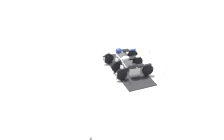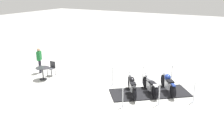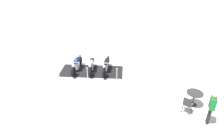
{
  "view_description": "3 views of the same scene",
  "coord_description": "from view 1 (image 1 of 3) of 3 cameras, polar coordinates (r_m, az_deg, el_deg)",
  "views": [
    {
      "loc": [
        11.82,
        2.76,
        7.28
      ],
      "look_at": [
        1.95,
        -0.33,
        1.03
      ],
      "focal_mm": 38.17,
      "sensor_mm": 36.0,
      "label": 1
    },
    {
      "loc": [
        -4.3,
        11.79,
        5.47
      ],
      "look_at": [
        2.1,
        0.41,
        1.09
      ],
      "focal_mm": 40.24,
      "sensor_mm": 36.0,
      "label": 2
    },
    {
      "loc": [
        8.94,
        -7.63,
        6.66
      ],
      "look_at": [
        1.76,
        0.13,
        0.73
      ],
      "focal_mm": 31.54,
      "sensor_mm": 36.0,
      "label": 3
    }
  ],
  "objects": [
    {
      "name": "stanchion_right_front",
      "position": [
        15.01,
        -4.13,
        3.4
      ],
      "size": [
        0.34,
        0.34,
        1.03
      ],
      "color": "silver",
      "rests_on": "ground_plane"
    },
    {
      "name": "stanchion_left_mid",
      "position": [
        14.54,
        8.78,
        2.57
      ],
      "size": [
        0.29,
        0.29,
        1.15
      ],
      "color": "silver",
      "rests_on": "ground_plane"
    },
    {
      "name": "ground_plane",
      "position": [
        14.15,
        3.62,
        0.12
      ],
      "size": [
        80.0,
        80.0,
        0.0
      ],
      "primitive_type": "plane",
      "color": "silver"
    },
    {
      "name": "motorcycle_navy",
      "position": [
        14.68,
        1.96,
        3.71
      ],
      "size": [
        1.41,
        1.9,
        0.96
      ],
      "rotation": [
        0.0,
        0.0,
        -0.95
      ],
      "color": "black",
      "rests_on": "display_platform"
    },
    {
      "name": "stanchion_right_mid",
      "position": [
        13.5,
        -1.83,
        0.32
      ],
      "size": [
        0.31,
        0.31,
        1.08
      ],
      "color": "silver",
      "rests_on": "ground_plane"
    },
    {
      "name": "stanchion_right_rear",
      "position": [
        12.09,
        1.03,
        -3.63
      ],
      "size": [
        0.3,
        0.3,
        1.11
      ],
      "color": "silver",
      "rests_on": "ground_plane"
    },
    {
      "name": "motorcycle_black",
      "position": [
        13.1,
        5.32,
        -0.01
      ],
      "size": [
        1.37,
        1.91,
        0.99
      ],
      "rotation": [
        0.0,
        0.0,
        -0.97
      ],
      "color": "black",
      "rests_on": "display_platform"
    },
    {
      "name": "stanchion_left_rear",
      "position": [
        13.29,
        12.45,
        -1.21
      ],
      "size": [
        0.34,
        0.34,
        1.05
      ],
      "color": "silver",
      "rests_on": "ground_plane"
    },
    {
      "name": "stanchion_left_front",
      "position": [
        15.95,
        5.67,
        5.24
      ],
      "size": [
        0.33,
        0.33,
        1.09
      ],
      "color": "silver",
      "rests_on": "ground_plane"
    },
    {
      "name": "motorcycle_chrome",
      "position": [
        13.89,
        3.57,
        1.86
      ],
      "size": [
        1.46,
        1.62,
        0.94
      ],
      "rotation": [
        0.0,
        0.0,
        -0.84
      ],
      "color": "black",
      "rests_on": "display_platform"
    },
    {
      "name": "display_platform",
      "position": [
        14.14,
        3.62,
        0.2
      ],
      "size": [
        4.31,
        3.92,
        0.05
      ],
      "primitive_type": "cube",
      "rotation": [
        0.0,
        0.0,
        0.68
      ],
      "color": "black",
      "rests_on": "ground_plane"
    }
  ]
}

